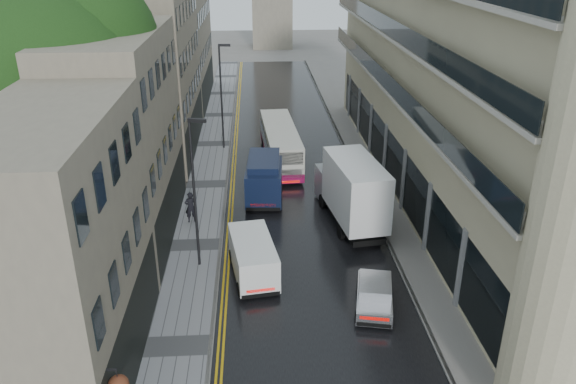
{
  "coord_description": "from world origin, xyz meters",
  "views": [
    {
      "loc": [
        -2.55,
        -7.49,
        15.05
      ],
      "look_at": [
        -0.97,
        18.0,
        3.63
      ],
      "focal_mm": 35.0,
      "sensor_mm": 36.0,
      "label": 1
    }
  ],
  "objects_px": {
    "cream_bus": "(270,158)",
    "tree_far": "(118,77)",
    "white_lorry": "(342,205)",
    "lamp_post_near": "(195,196)",
    "tree_near": "(54,120)",
    "white_van": "(240,277)",
    "pedestrian": "(191,207)",
    "silver_hatchback": "(358,309)",
    "lamp_post_far": "(221,98)",
    "navy_van": "(247,187)"
  },
  "relations": [
    {
      "from": "cream_bus",
      "to": "tree_far",
      "type": "bearing_deg",
      "value": 155.84
    },
    {
      "from": "white_lorry",
      "to": "lamp_post_near",
      "type": "bearing_deg",
      "value": -170.24
    },
    {
      "from": "tree_near",
      "to": "white_van",
      "type": "distance_m",
      "value": 12.18
    },
    {
      "from": "pedestrian",
      "to": "silver_hatchback",
      "type": "bearing_deg",
      "value": 119.32
    },
    {
      "from": "tree_far",
      "to": "cream_bus",
      "type": "height_order",
      "value": "tree_far"
    },
    {
      "from": "cream_bus",
      "to": "silver_hatchback",
      "type": "distance_m",
      "value": 17.11
    },
    {
      "from": "cream_bus",
      "to": "white_van",
      "type": "height_order",
      "value": "cream_bus"
    },
    {
      "from": "cream_bus",
      "to": "lamp_post_near",
      "type": "bearing_deg",
      "value": -111.91
    },
    {
      "from": "white_van",
      "to": "tree_near",
      "type": "bearing_deg",
      "value": 140.03
    },
    {
      "from": "lamp_post_near",
      "to": "cream_bus",
      "type": "bearing_deg",
      "value": 87.28
    },
    {
      "from": "silver_hatchback",
      "to": "lamp_post_near",
      "type": "distance_m",
      "value": 9.35
    },
    {
      "from": "silver_hatchback",
      "to": "lamp_post_far",
      "type": "distance_m",
      "value": 23.87
    },
    {
      "from": "tree_near",
      "to": "cream_bus",
      "type": "bearing_deg",
      "value": 39.26
    },
    {
      "from": "cream_bus",
      "to": "silver_hatchback",
      "type": "xyz_separation_m",
      "value": [
        3.22,
        -16.8,
        -0.67
      ]
    },
    {
      "from": "tree_far",
      "to": "lamp_post_far",
      "type": "distance_m",
      "value": 7.68
    },
    {
      "from": "white_van",
      "to": "cream_bus",
      "type": "bearing_deg",
      "value": 74.02
    },
    {
      "from": "tree_near",
      "to": "lamp_post_far",
      "type": "bearing_deg",
      "value": 63.24
    },
    {
      "from": "white_van",
      "to": "tree_far",
      "type": "bearing_deg",
      "value": 106.72
    },
    {
      "from": "tree_far",
      "to": "lamp_post_far",
      "type": "height_order",
      "value": "tree_far"
    },
    {
      "from": "white_lorry",
      "to": "white_van",
      "type": "relative_size",
      "value": 1.76
    },
    {
      "from": "navy_van",
      "to": "white_van",
      "type": "bearing_deg",
      "value": -88.19
    },
    {
      "from": "tree_near",
      "to": "lamp_post_far",
      "type": "relative_size",
      "value": 1.73
    },
    {
      "from": "tree_near",
      "to": "white_van",
      "type": "bearing_deg",
      "value": -31.34
    },
    {
      "from": "tree_far",
      "to": "pedestrian",
      "type": "height_order",
      "value": "tree_far"
    },
    {
      "from": "navy_van",
      "to": "pedestrian",
      "type": "xyz_separation_m",
      "value": [
        -3.23,
        -1.83,
        -0.36
      ]
    },
    {
      "from": "tree_near",
      "to": "navy_van",
      "type": "relative_size",
      "value": 2.53
    },
    {
      "from": "white_van",
      "to": "pedestrian",
      "type": "height_order",
      "value": "white_van"
    },
    {
      "from": "tree_near",
      "to": "navy_van",
      "type": "bearing_deg",
      "value": 22.01
    },
    {
      "from": "white_van",
      "to": "navy_van",
      "type": "bearing_deg",
      "value": 79.54
    },
    {
      "from": "white_lorry",
      "to": "lamp_post_far",
      "type": "relative_size",
      "value": 0.96
    },
    {
      "from": "silver_hatchback",
      "to": "white_van",
      "type": "relative_size",
      "value": 0.8
    },
    {
      "from": "tree_far",
      "to": "tree_near",
      "type": "bearing_deg",
      "value": -91.32
    },
    {
      "from": "white_van",
      "to": "navy_van",
      "type": "distance_m",
      "value": 9.33
    },
    {
      "from": "tree_near",
      "to": "white_van",
      "type": "xyz_separation_m",
      "value": [
        9.08,
        -5.53,
        -5.93
      ]
    },
    {
      "from": "tree_near",
      "to": "lamp_post_far",
      "type": "height_order",
      "value": "tree_near"
    },
    {
      "from": "white_van",
      "to": "pedestrian",
      "type": "bearing_deg",
      "value": 102.78
    },
    {
      "from": "silver_hatchback",
      "to": "lamp_post_far",
      "type": "height_order",
      "value": "lamp_post_far"
    },
    {
      "from": "tree_near",
      "to": "cream_bus",
      "type": "relative_size",
      "value": 1.42
    },
    {
      "from": "white_lorry",
      "to": "lamp_post_near",
      "type": "xyz_separation_m",
      "value": [
        -7.57,
        -2.42,
        1.88
      ]
    },
    {
      "from": "tree_far",
      "to": "white_van",
      "type": "xyz_separation_m",
      "value": [
        8.78,
        -18.53,
        -5.22
      ]
    },
    {
      "from": "cream_bus",
      "to": "lamp_post_far",
      "type": "bearing_deg",
      "value": 117.43
    },
    {
      "from": "navy_van",
      "to": "lamp_post_near",
      "type": "distance_m",
      "value": 7.47
    },
    {
      "from": "white_van",
      "to": "pedestrian",
      "type": "xyz_separation_m",
      "value": [
        -2.94,
        7.49,
        0.04
      ]
    },
    {
      "from": "navy_van",
      "to": "pedestrian",
      "type": "distance_m",
      "value": 3.74
    },
    {
      "from": "silver_hatchback",
      "to": "cream_bus",
      "type": "bearing_deg",
      "value": 112.6
    },
    {
      "from": "navy_van",
      "to": "lamp_post_near",
      "type": "xyz_separation_m",
      "value": [
        -2.39,
        -6.62,
        2.51
      ]
    },
    {
      "from": "tree_near",
      "to": "white_van",
      "type": "height_order",
      "value": "tree_near"
    },
    {
      "from": "tree_far",
      "to": "lamp_post_near",
      "type": "relative_size",
      "value": 1.64
    },
    {
      "from": "tree_far",
      "to": "navy_van",
      "type": "height_order",
      "value": "tree_far"
    },
    {
      "from": "tree_near",
      "to": "white_lorry",
      "type": "height_order",
      "value": "tree_near"
    }
  ]
}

